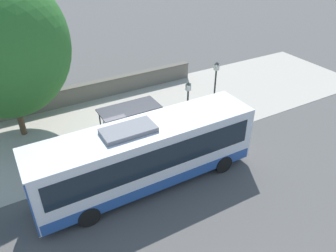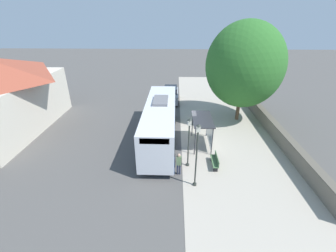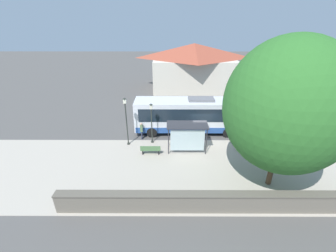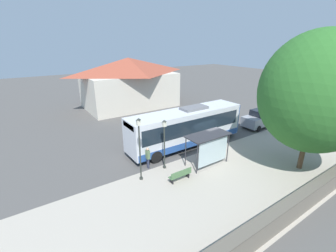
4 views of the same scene
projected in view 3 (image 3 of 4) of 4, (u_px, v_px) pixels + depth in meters
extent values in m
plane|color=#514F4C|center=(204.00, 140.00, 21.24)|extent=(120.00, 120.00, 0.00)
cube|color=#ADA393|center=(212.00, 169.00, 17.20)|extent=(9.00, 44.00, 0.02)
cube|color=#6B6356|center=(225.00, 203.00, 13.29)|extent=(0.50, 20.00, 1.25)
cube|color=#5B5449|center=(226.00, 194.00, 12.99)|extent=(0.60, 20.00, 0.08)
cube|color=beige|center=(193.00, 73.00, 35.68)|extent=(7.98, 12.35, 4.79)
pyramid|color=#9E4733|center=(194.00, 51.00, 34.15)|extent=(8.58, 12.95, 2.15)
cube|color=silver|center=(192.00, 114.00, 22.07)|extent=(2.51, 11.09, 2.90)
cube|color=black|center=(192.00, 111.00, 21.90)|extent=(2.55, 10.20, 1.28)
cube|color=#264C93|center=(191.00, 125.00, 22.58)|extent=(2.55, 10.86, 0.58)
cube|color=#264C93|center=(248.00, 114.00, 22.05)|extent=(2.55, 0.06, 2.78)
cube|color=black|center=(135.00, 103.00, 21.58)|extent=(1.88, 0.08, 0.41)
cube|color=slate|center=(201.00, 99.00, 21.38)|extent=(1.25, 2.44, 0.22)
cylinder|color=black|center=(152.00, 132.00, 21.64)|extent=(0.30, 1.00, 1.00)
cylinder|color=black|center=(153.00, 122.00, 23.75)|extent=(0.30, 1.00, 1.00)
cylinder|color=black|center=(228.00, 132.00, 21.62)|extent=(0.30, 1.00, 1.00)
cylinder|color=black|center=(223.00, 122.00, 23.73)|extent=(0.30, 1.00, 1.00)
cylinder|color=#2D2D33|center=(204.00, 134.00, 19.81)|extent=(0.08, 0.08, 2.40)
cylinder|color=#2D2D33|center=(169.00, 134.00, 19.82)|extent=(0.08, 0.08, 2.40)
cylinder|color=#2D2D33|center=(206.00, 142.00, 18.61)|extent=(0.08, 0.08, 2.40)
cylinder|color=#2D2D33|center=(169.00, 142.00, 18.62)|extent=(0.08, 0.08, 2.40)
cube|color=#2D2D33|center=(187.00, 125.00, 18.67)|extent=(1.64, 3.43, 0.08)
cube|color=silver|center=(187.00, 140.00, 18.58)|extent=(0.03, 2.82, 1.92)
cylinder|color=#2D3347|center=(142.00, 135.00, 21.26)|extent=(0.12, 0.12, 0.82)
cylinder|color=#2D3347|center=(142.00, 135.00, 21.40)|extent=(0.12, 0.12, 0.82)
cube|color=#59724C|center=(141.00, 128.00, 21.00)|extent=(0.34, 0.22, 0.66)
sphere|color=tan|center=(141.00, 124.00, 20.81)|extent=(0.23, 0.23, 0.23)
cube|color=#4C7247|center=(151.00, 150.00, 18.94)|extent=(0.40, 1.68, 0.06)
cube|color=#4C7247|center=(150.00, 148.00, 18.68)|extent=(0.04, 1.68, 0.40)
cube|color=black|center=(159.00, 152.00, 19.03)|extent=(0.32, 0.06, 0.45)
cube|color=black|center=(143.00, 152.00, 19.04)|extent=(0.32, 0.06, 0.45)
cylinder|color=#2D332D|center=(152.00, 142.00, 20.86)|extent=(0.24, 0.24, 0.16)
cylinder|color=#2D332D|center=(152.00, 126.00, 20.15)|extent=(0.10, 0.10, 3.37)
cube|color=silver|center=(151.00, 107.00, 19.33)|extent=(0.24, 0.24, 0.35)
pyramid|color=#2D332D|center=(151.00, 104.00, 19.22)|extent=(0.28, 0.28, 0.14)
cylinder|color=#2D332D|center=(128.00, 144.00, 20.54)|extent=(0.24, 0.24, 0.16)
cylinder|color=#2D332D|center=(127.00, 125.00, 19.69)|extent=(0.10, 0.10, 4.01)
cube|color=silver|center=(125.00, 101.00, 18.73)|extent=(0.24, 0.24, 0.35)
pyramid|color=#2D332D|center=(124.00, 98.00, 18.62)|extent=(0.28, 0.28, 0.14)
cylinder|color=brown|center=(273.00, 162.00, 14.96)|extent=(0.36, 0.36, 3.70)
ellipsoid|color=#2D6B28|center=(287.00, 107.00, 13.25)|extent=(7.47, 7.47, 8.22)
cube|color=#9EA0A8|center=(294.00, 128.00, 21.91)|extent=(1.86, 4.36, 1.04)
cube|color=black|center=(297.00, 120.00, 21.54)|extent=(1.58, 2.26, 0.65)
cylinder|color=black|center=(283.00, 136.00, 21.33)|extent=(0.22, 0.64, 0.64)
cylinder|color=black|center=(275.00, 128.00, 22.91)|extent=(0.22, 0.64, 0.64)
cylinder|color=black|center=(312.00, 136.00, 21.32)|extent=(0.22, 0.64, 0.64)
cylinder|color=black|center=(302.00, 128.00, 22.90)|extent=(0.22, 0.64, 0.64)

